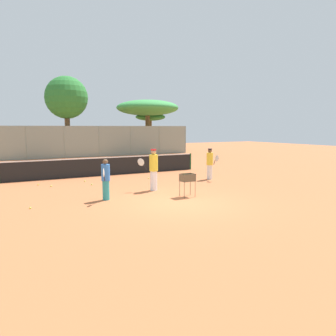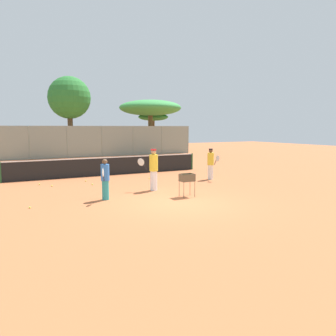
# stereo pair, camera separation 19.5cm
# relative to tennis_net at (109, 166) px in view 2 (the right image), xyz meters

# --- Properties ---
(ground_plane) EXTENTS (80.00, 80.00, 0.00)m
(ground_plane) POSITION_rel_tennis_net_xyz_m (0.00, -8.02, -0.56)
(ground_plane) COLOR #B26038
(tennis_net) EXTENTS (11.44, 0.10, 1.07)m
(tennis_net) POSITION_rel_tennis_net_xyz_m (0.00, 0.00, 0.00)
(tennis_net) COLOR #26592D
(tennis_net) RESTS_ON ground_plane
(back_fence) EXTENTS (25.86, 0.08, 2.92)m
(back_fence) POSITION_rel_tennis_net_xyz_m (0.00, 12.36, 0.90)
(back_fence) COLOR gray
(back_fence) RESTS_ON ground_plane
(tree_1) EXTENTS (3.45, 3.45, 4.40)m
(tree_1) POSITION_rel_tennis_net_xyz_m (10.53, 16.27, 3.34)
(tree_1) COLOR brown
(tree_1) RESTS_ON ground_plane
(tree_2) EXTENTS (6.72, 6.72, 5.73)m
(tree_2) POSITION_rel_tennis_net_xyz_m (9.36, 14.54, 4.30)
(tree_2) COLOR brown
(tree_2) RESTS_ON ground_plane
(tree_3) EXTENTS (4.00, 4.00, 7.59)m
(tree_3) POSITION_rel_tennis_net_xyz_m (0.68, 14.09, 4.97)
(tree_3) COLOR brown
(tree_3) RESTS_ON ground_plane
(player_white_outfit) EXTENTS (0.34, 0.89, 1.65)m
(player_white_outfit) POSITION_rel_tennis_net_xyz_m (4.32, -4.03, 0.30)
(player_white_outfit) COLOR white
(player_white_outfit) RESTS_ON ground_plane
(player_red_cap) EXTENTS (0.89, 0.49, 1.83)m
(player_red_cap) POSITION_rel_tennis_net_xyz_m (0.30, -5.39, 0.39)
(player_red_cap) COLOR white
(player_red_cap) RESTS_ON ground_plane
(player_yellow_shirt) EXTENTS (0.48, 0.82, 1.57)m
(player_yellow_shirt) POSITION_rel_tennis_net_xyz_m (-2.15, -6.26, 0.25)
(player_yellow_shirt) COLOR teal
(player_yellow_shirt) RESTS_ON ground_plane
(ball_cart) EXTENTS (0.56, 0.41, 0.93)m
(ball_cart) POSITION_rel_tennis_net_xyz_m (0.91, -7.24, 0.14)
(ball_cart) COLOR brown
(ball_cart) RESTS_ON ground_plane
(tennis_ball_0) EXTENTS (0.07, 0.07, 0.07)m
(tennis_ball_0) POSITION_rel_tennis_net_xyz_m (1.47, -2.34, -0.53)
(tennis_ball_0) COLOR #D1E54C
(tennis_ball_0) RESTS_ON ground_plane
(tennis_ball_1) EXTENTS (0.07, 0.07, 0.07)m
(tennis_ball_1) POSITION_rel_tennis_net_xyz_m (-4.02, -1.60, -0.53)
(tennis_ball_1) COLOR #D1E54C
(tennis_ball_1) RESTS_ON ground_plane
(tennis_ball_2) EXTENTS (0.07, 0.07, 0.07)m
(tennis_ball_2) POSITION_rel_tennis_net_xyz_m (-1.76, -2.82, -0.53)
(tennis_ball_2) COLOR #D1E54C
(tennis_ball_2) RESTS_ON ground_plane
(tennis_ball_3) EXTENTS (0.07, 0.07, 0.07)m
(tennis_ball_3) POSITION_rel_tennis_net_xyz_m (-4.87, -6.37, -0.53)
(tennis_ball_3) COLOR #D1E54C
(tennis_ball_3) RESTS_ON ground_plane
(tennis_ball_4) EXTENTS (0.07, 0.07, 0.07)m
(tennis_ball_4) POSITION_rel_tennis_net_xyz_m (-3.55, -2.32, -0.53)
(tennis_ball_4) COLOR #D1E54C
(tennis_ball_4) RESTS_ON ground_plane
(tennis_ball_5) EXTENTS (0.07, 0.07, 0.07)m
(tennis_ball_5) POSITION_rel_tennis_net_xyz_m (-1.78, -1.62, -0.53)
(tennis_ball_5) COLOR #D1E54C
(tennis_ball_5) RESTS_ON ground_plane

